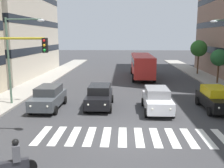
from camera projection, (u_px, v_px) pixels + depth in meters
The scene contains 11 objects.
ground_plane at pixel (131, 137), 13.89m from camera, with size 180.00×180.00×0.00m, color #38383A.
crosswalk_markings at pixel (131, 137), 13.89m from camera, with size 10.35×2.80×0.01m.
car_0 at pixel (216, 99), 18.78m from camera, with size 2.02×4.44×1.72m.
car_1 at pixel (157, 100), 18.48m from camera, with size 2.02×4.44×1.72m.
car_2 at pixel (100, 96), 19.57m from camera, with size 2.02×4.44×1.72m.
car_3 at pixel (49, 97), 19.16m from camera, with size 2.02×4.44×1.72m.
bus_behind_traffic at pixel (142, 64), 33.71m from camera, with size 2.78×10.50×3.00m.
motorcycle_with_rider at pixel (15, 162), 9.79m from camera, with size 1.56×0.85×1.57m.
street_lamp_right at pixel (15, 51), 19.55m from camera, with size 3.06×0.28×6.68m.
street_tree_2 at pixel (219, 58), 28.68m from camera, with size 1.89×1.89×3.85m.
street_tree_3 at pixel (199, 49), 35.78m from camera, with size 2.30×2.30×4.76m.
Camera 1 is at (0.43, 13.16, 5.39)m, focal length 40.75 mm.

